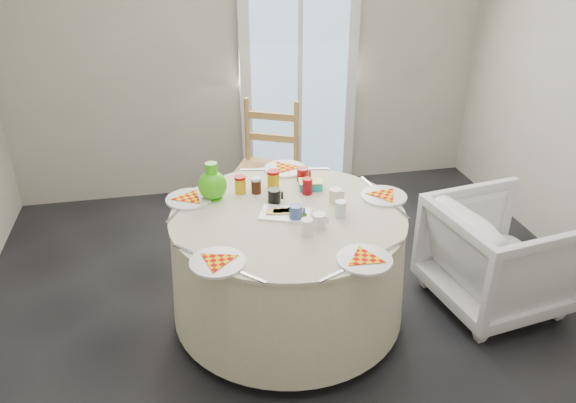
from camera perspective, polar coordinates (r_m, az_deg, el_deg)
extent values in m
plane|color=black|center=(3.49, 1.58, -12.43)|extent=(4.00, 4.00, 0.00)
cube|color=#BCB5A3|center=(4.74, -3.92, 15.96)|extent=(4.00, 0.02, 2.60)
cube|color=silver|center=(4.82, 1.10, 13.15)|extent=(1.00, 0.08, 2.10)
cylinder|color=beige|center=(3.34, 0.00, -6.50)|extent=(1.36, 1.36, 0.69)
imported|color=silver|center=(3.69, 20.77, -4.56)|extent=(0.80, 0.84, 0.76)
cube|color=teal|center=(3.42, 2.31, 2.26)|extent=(0.15, 0.12, 0.06)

